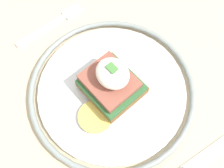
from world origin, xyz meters
name	(u,v)px	position (x,y,z in m)	size (l,w,h in m)	color
ground_plane	(115,167)	(0.00, 0.00, 0.00)	(6.00, 6.00, 0.00)	gray
dining_table	(118,129)	(0.00, 0.00, 0.59)	(0.88, 0.67, 0.73)	#C6B28E
plate	(112,90)	(-0.03, 0.01, 0.74)	(0.29, 0.29, 0.02)	silver
sandwich	(111,83)	(-0.03, 0.01, 0.77)	(0.09, 0.12, 0.08)	brown
fork	(53,24)	(-0.22, 0.02, 0.73)	(0.02, 0.15, 0.00)	silver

